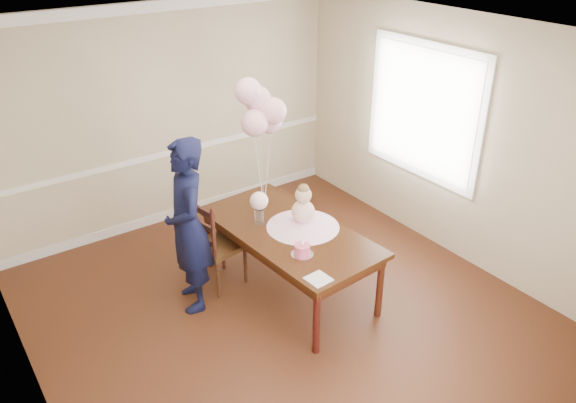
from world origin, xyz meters
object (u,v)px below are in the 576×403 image
Objects in this scene: dining_table_top at (289,231)px; woman at (188,226)px; dining_chair_seat at (219,245)px; birthday_cake at (302,249)px.

woman is at bearing 153.73° from dining_table_top.
woman reaches higher than dining_chair_seat.
birthday_cake is 0.32× the size of dining_chair_seat.
dining_chair_seat is 0.60m from woman.
woman is at bearing 132.17° from birthday_cake.
dining_table_top reaches higher than dining_chair_seat.
birthday_cake is at bearing -80.20° from dining_chair_seat.
dining_table_top is 0.77m from dining_chair_seat.
birthday_cake is at bearing 57.19° from woman.
dining_table_top is 1.00m from woman.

